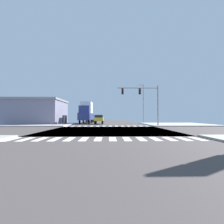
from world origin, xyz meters
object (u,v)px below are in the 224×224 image
at_px(traffic_signal_mast, 142,96).
at_px(sedan_nearside_1, 99,119).
at_px(bank_building, 32,112).
at_px(pickup_crossing_1, 90,117).
at_px(sedan_queued_3, 94,118).
at_px(box_truck_leading_1, 86,112).
at_px(street_lamp, 142,100).

height_order(traffic_signal_mast, sedan_nearside_1, traffic_signal_mast).
bearing_deg(bank_building, pickup_crossing_1, 38.57).
height_order(sedan_queued_3, box_truck_leading_1, box_truck_leading_1).
xyz_separation_m(traffic_signal_mast, bank_building, (-21.75, 7.82, -2.36)).
height_order(sedan_nearside_1, box_truck_leading_1, box_truck_leading_1).
relative_size(bank_building, pickup_crossing_1, 2.83).
bearing_deg(pickup_crossing_1, traffic_signal_mast, 122.29).
bearing_deg(traffic_signal_mast, bank_building, 160.22).
bearing_deg(box_truck_leading_1, street_lamp, -177.30).
xyz_separation_m(pickup_crossing_1, box_truck_leading_1, (0.00, -7.47, 1.27)).
relative_size(sedan_nearside_1, box_truck_leading_1, 0.60).
height_order(traffic_signal_mast, box_truck_leading_1, traffic_signal_mast).
distance_m(traffic_signal_mast, bank_building, 23.23).
height_order(street_lamp, box_truck_leading_1, street_lamp).
height_order(traffic_signal_mast, bank_building, traffic_signal_mast).
relative_size(pickup_crossing_1, box_truck_leading_1, 0.71).
distance_m(street_lamp, bank_building, 24.09).
bearing_deg(pickup_crossing_1, sedan_queued_3, -90.00).
bearing_deg(sedan_nearside_1, pickup_crossing_1, -73.26).
bearing_deg(sedan_nearside_1, traffic_signal_mast, 138.26).
bearing_deg(street_lamp, pickup_crossing_1, 151.54).
bearing_deg(pickup_crossing_1, bank_building, 38.57).
height_order(traffic_signal_mast, sedan_queued_3, traffic_signal_mast).
bearing_deg(street_lamp, sedan_nearside_1, -162.25).
distance_m(bank_building, pickup_crossing_1, 14.35).
distance_m(street_lamp, box_truck_leading_1, 12.97).
height_order(bank_building, box_truck_leading_1, bank_building).
bearing_deg(sedan_queued_3, sedan_nearside_1, 98.32).
bearing_deg(traffic_signal_mast, street_lamp, 77.92).
relative_size(traffic_signal_mast, pickup_crossing_1, 1.33).
bearing_deg(bank_building, box_truck_leading_1, 7.33).
relative_size(street_lamp, box_truck_leading_1, 1.23).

